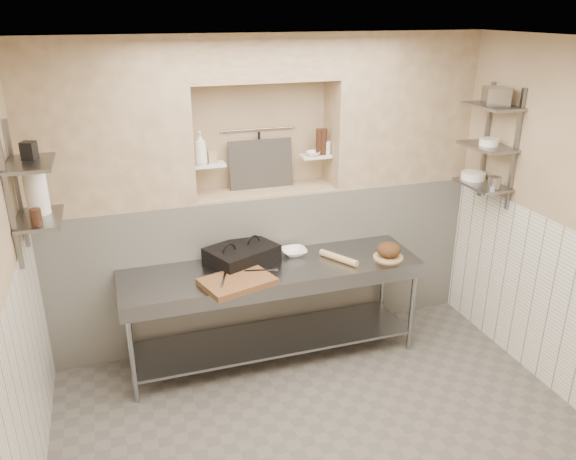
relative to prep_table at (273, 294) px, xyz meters
name	(u,v)px	position (x,y,z in m)	size (l,w,h in m)	color
floor	(331,447)	(0.09, -1.18, -0.69)	(4.00, 3.90, 0.10)	#5D5752
ceiling	(346,34)	(0.09, -1.18, 2.21)	(4.00, 3.90, 0.10)	silver
wall_back	(257,184)	(0.09, 0.82, 0.76)	(4.00, 0.10, 2.80)	tan
backwall_lower	(265,261)	(0.09, 0.57, 0.06)	(4.00, 0.40, 1.40)	white
alcove_sill	(264,191)	(0.09, 0.57, 0.77)	(1.30, 0.40, 0.02)	tan
backwall_pillar_left	(105,125)	(-1.23, 0.57, 1.46)	(1.35, 0.40, 1.40)	tan
backwall_pillar_right	(398,108)	(1.42, 0.57, 1.46)	(1.35, 0.40, 1.40)	tan
backwall_header	(262,56)	(0.09, 0.57, 1.96)	(1.30, 0.40, 0.40)	tan
wainscot_left	(23,423)	(-1.90, -1.18, 0.06)	(0.02, 3.90, 1.40)	white
wainscot_right	(566,316)	(2.08, -1.18, 0.06)	(0.02, 3.90, 1.40)	white
alcove_shelf_left	(209,165)	(-0.41, 0.57, 1.06)	(0.28, 0.16, 0.03)	white
alcove_shelf_right	(316,156)	(0.59, 0.57, 1.06)	(0.28, 0.16, 0.03)	white
utensil_rail	(258,129)	(0.09, 0.74, 1.31)	(0.02, 0.02, 0.70)	gray
hanging_steel	(259,148)	(0.09, 0.72, 1.14)	(0.02, 0.02, 0.30)	black
splash_panel	(261,164)	(0.09, 0.67, 1.00)	(0.60, 0.02, 0.45)	#383330
shelf_rail_left_a	(17,185)	(-1.88, 0.07, 1.16)	(0.03, 0.03, 0.95)	slate
shelf_rail_left_b	(10,202)	(-1.88, -0.33, 1.16)	(0.03, 0.03, 0.95)	slate
wall_shelf_left_lower	(40,219)	(-1.75, -0.13, 0.96)	(0.30, 0.50, 0.03)	slate
wall_shelf_left_upper	(30,164)	(-1.75, -0.13, 1.36)	(0.30, 0.50, 0.03)	slate
shelf_rail_right_a	(486,141)	(2.07, 0.07, 1.21)	(0.03, 0.03, 1.05)	slate
shelf_rail_right_b	(515,151)	(2.07, -0.33, 1.21)	(0.03, 0.03, 1.05)	slate
wall_shelf_right_lower	(482,185)	(1.93, -0.13, 0.86)	(0.30, 0.50, 0.03)	slate
wall_shelf_right_mid	(487,147)	(1.93, -0.13, 1.21)	(0.30, 0.50, 0.03)	slate
wall_shelf_right_upper	(492,106)	(1.93, -0.13, 1.56)	(0.30, 0.50, 0.03)	slate
prep_table	(273,294)	(0.00, 0.00, 0.00)	(2.60, 0.70, 0.90)	gray
panini_press	(242,255)	(-0.23, 0.17, 0.33)	(0.68, 0.61, 0.15)	black
cutting_board	(237,282)	(-0.36, -0.21, 0.28)	(0.55, 0.39, 0.05)	brown
knife_blade	(261,270)	(-0.14, -0.12, 0.31)	(0.28, 0.03, 0.01)	gray
tongs	(223,280)	(-0.48, -0.21, 0.31)	(0.02, 0.02, 0.24)	gray
mixing_bowl	(294,252)	(0.26, 0.20, 0.29)	(0.22, 0.22, 0.06)	white
rolling_pin	(339,258)	(0.59, -0.05, 0.29)	(0.06, 0.06, 0.39)	tan
bread_board	(388,257)	(1.04, -0.12, 0.27)	(0.27, 0.27, 0.02)	tan
bread_loaf	(389,250)	(1.04, -0.12, 0.34)	(0.22, 0.22, 0.13)	#4C2D19
bottle_soap	(200,148)	(-0.48, 0.54, 1.22)	(0.11, 0.11, 0.29)	white
jar_alcove	(212,157)	(-0.38, 0.56, 1.12)	(0.07, 0.07, 0.11)	tan
bowl_alcove	(313,154)	(0.56, 0.54, 1.09)	(0.13, 0.13, 0.04)	white
condiment_a	(324,142)	(0.66, 0.55, 1.19)	(0.07, 0.07, 0.24)	black
condiment_b	(319,142)	(0.62, 0.57, 1.19)	(0.06, 0.06, 0.24)	black
condiment_c	(327,148)	(0.70, 0.56, 1.13)	(0.07, 0.07, 0.12)	white
jug_left	(37,193)	(-1.75, -0.05, 1.12)	(0.15, 0.15, 0.31)	white
jar_left	(36,217)	(-1.75, -0.30, 1.03)	(0.08, 0.08, 0.12)	black
box_left_upper	(29,151)	(-1.75, -0.07, 1.43)	(0.09, 0.09, 0.12)	black
bowl_right	(473,176)	(1.93, 0.01, 0.90)	(0.22, 0.22, 0.07)	white
canister_right	(495,183)	(1.93, -0.30, 0.92)	(0.11, 0.11, 0.11)	gray
bowl_right_mid	(489,142)	(1.93, -0.15, 1.25)	(0.17, 0.17, 0.06)	white
basket_right	(496,96)	(1.93, -0.16, 1.65)	(0.19, 0.24, 0.15)	gray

